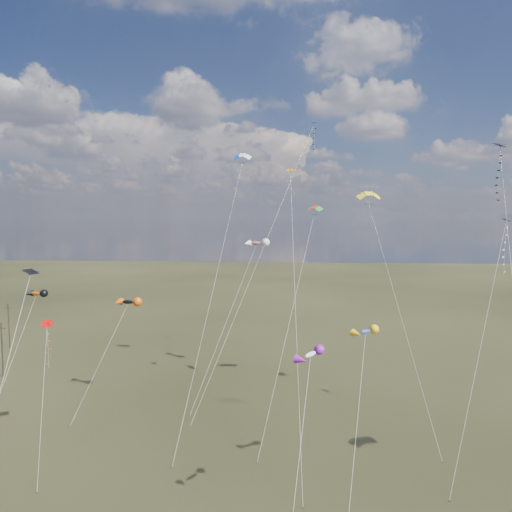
# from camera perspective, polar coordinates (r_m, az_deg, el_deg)

# --- Properties ---
(utility_pole_near) EXTENTS (1.40, 0.20, 8.00)m
(utility_pole_near) POSITION_cam_1_polar(r_m,az_deg,el_deg) (77.11, -29.15, -10.14)
(utility_pole_near) COLOR black
(utility_pole_near) RESTS_ON ground
(utility_pole_far) EXTENTS (1.40, 0.20, 8.00)m
(utility_pole_far) POSITION_cam_1_polar(r_m,az_deg,el_deg) (92.77, -28.50, -7.62)
(utility_pole_far) COLOR black
(utility_pole_far) RESTS_ON ground
(diamond_black_high) EXTENTS (3.87, 17.00, 31.04)m
(diamond_black_high) POSITION_cam_1_polar(r_m,az_deg,el_deg) (54.02, 28.20, 7.67)
(diamond_black_high) COLOR black
(diamond_black_high) RESTS_ON ground
(diamond_navy_tall) EXTENTS (14.84, 18.88, 36.79)m
(diamond_navy_tall) POSITION_cam_1_polar(r_m,az_deg,el_deg) (65.23, 6.16, 12.13)
(diamond_navy_tall) COLOR #0B1347
(diamond_navy_tall) RESTS_ON ground
(diamond_black_mid) EXTENTS (2.85, 15.26, 19.13)m
(diamond_black_mid) POSITION_cam_1_polar(r_m,az_deg,el_deg) (38.27, -28.09, -9.21)
(diamond_black_mid) COLOR black
(diamond_black_mid) RESTS_ON ground
(diamond_red_low) EXTENTS (3.95, 9.10, 12.78)m
(diamond_red_low) POSITION_cam_1_polar(r_m,az_deg,el_deg) (51.30, -24.60, -10.56)
(diamond_red_low) COLOR #C70302
(diamond_red_low) RESTS_ON ground
(diamond_navy_right) EXTENTS (9.13, 12.11, 23.12)m
(diamond_navy_right) POSITION_cam_1_polar(r_m,az_deg,el_deg) (52.52, 28.47, -0.14)
(diamond_navy_right) COLOR #0A0855
(diamond_navy_right) RESTS_ON ground
(diamond_orange_center) EXTENTS (1.77, 20.46, 29.02)m
(diamond_orange_center) POSITION_cam_1_polar(r_m,az_deg,el_deg) (48.83, 4.68, 1.12)
(diamond_orange_center) COLOR #D56E06
(diamond_orange_center) RESTS_ON ground
(parafoil_yellow) EXTENTS (6.74, 14.45, 26.77)m
(parafoil_yellow) POSITION_cam_1_polar(r_m,az_deg,el_deg) (56.97, 13.97, 7.49)
(parafoil_yellow) COLOR yellow
(parafoil_yellow) RESTS_ON ground
(parafoil_blue_white) EXTENTS (5.45, 23.56, 32.29)m
(parafoil_blue_white) POSITION_cam_1_polar(r_m,az_deg,el_deg) (63.31, -1.76, 12.32)
(parafoil_blue_white) COLOR blue
(parafoil_blue_white) RESTS_ON ground
(parafoil_tricolor) EXTENTS (7.03, 15.55, 24.97)m
(parafoil_tricolor) POSITION_cam_1_polar(r_m,az_deg,el_deg) (55.61, 7.25, 5.86)
(parafoil_tricolor) COLOR yellow
(parafoil_tricolor) RESTS_ON ground
(novelty_black_orange) EXTENTS (5.96, 8.19, 13.41)m
(novelty_black_orange) POSITION_cam_1_polar(r_m,az_deg,el_deg) (58.86, -15.75, -5.57)
(novelty_black_orange) COLOR black
(novelty_black_orange) RESTS_ON ground
(novelty_orange_black) EXTENTS (3.08, 10.16, 15.03)m
(novelty_orange_black) POSITION_cam_1_polar(r_m,az_deg,el_deg) (58.40, -25.81, -4.30)
(novelty_orange_black) COLOR #C44902
(novelty_orange_black) RESTS_ON ground
(novelty_white_purple) EXTENTS (3.07, 9.64, 14.05)m
(novelty_white_purple) POSITION_cam_1_polar(r_m,az_deg,el_deg) (33.04, 6.82, -12.23)
(novelty_white_purple) COLOR white
(novelty_white_purple) RESTS_ON ground
(novelty_redwhite_stripe) EXTENTS (8.69, 14.28, 20.28)m
(novelty_redwhite_stripe) POSITION_cam_1_polar(r_m,az_deg,el_deg) (64.07, 0.01, 1.57)
(novelty_redwhite_stripe) COLOR red
(novelty_redwhite_stripe) RESTS_ON ground
(novelty_blue_yellow) EXTENTS (4.28, 12.81, 14.33)m
(novelty_blue_yellow) POSITION_cam_1_polar(r_m,az_deg,el_deg) (39.11, 13.53, -9.29)
(novelty_blue_yellow) COLOR blue
(novelty_blue_yellow) RESTS_ON ground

